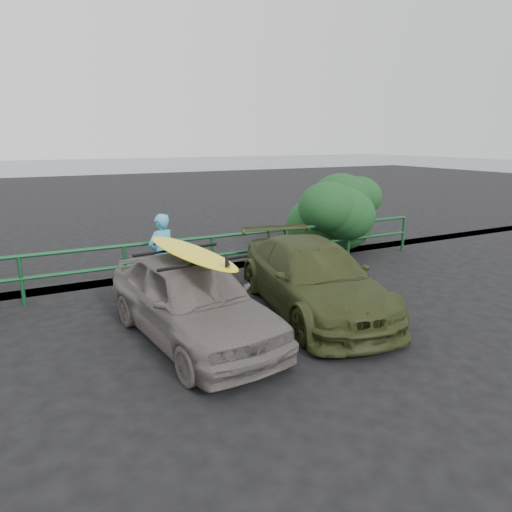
{
  "coord_description": "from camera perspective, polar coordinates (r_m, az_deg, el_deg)",
  "views": [
    {
      "loc": [
        -2.8,
        -4.65,
        3.19
      ],
      "look_at": [
        1.03,
        2.82,
        1.04
      ],
      "focal_mm": 32.0,
      "sensor_mm": 36.0,
      "label": 1
    }
  ],
  "objects": [
    {
      "name": "ground",
      "position": [
        6.3,
        3.49,
        -16.08
      ],
      "size": [
        80.0,
        80.0,
        0.0
      ],
      "primitive_type": "plane",
      "color": "black"
    },
    {
      "name": "ocean",
      "position": [
        64.79,
        -25.09,
        10.24
      ],
      "size": [
        200.0,
        200.0,
        0.0
      ],
      "primitive_type": "plane",
      "color": "slate",
      "rests_on": "ground"
    },
    {
      "name": "guardrail",
      "position": [
        10.4,
        -10.61,
        -0.75
      ],
      "size": [
        14.0,
        0.08,
        1.04
      ],
      "primitive_type": null,
      "color": "#154A26",
      "rests_on": "ground"
    },
    {
      "name": "shrub_right",
      "position": [
        12.99,
        10.25,
        4.56
      ],
      "size": [
        3.2,
        2.4,
        2.05
      ],
      "primitive_type": null,
      "color": "#1A471E",
      "rests_on": "ground"
    },
    {
      "name": "sedan",
      "position": [
        7.48,
        -8.07,
        -5.31
      ],
      "size": [
        2.1,
        4.22,
        1.38
      ],
      "primitive_type": "imported",
      "rotation": [
        0.0,
        0.0,
        0.12
      ],
      "color": "#685F5D",
      "rests_on": "ground"
    },
    {
      "name": "olive_vehicle",
      "position": [
        8.72,
        7.11,
        -2.66
      ],
      "size": [
        2.58,
        4.75,
        1.31
      ],
      "primitive_type": "imported",
      "rotation": [
        0.0,
        0.0,
        -0.17
      ],
      "color": "#343C1A",
      "rests_on": "ground"
    },
    {
      "name": "man",
      "position": [
        9.71,
        -11.67,
        0.18
      ],
      "size": [
        0.74,
        0.62,
        1.72
      ],
      "primitive_type": "imported",
      "rotation": [
        0.0,
        0.0,
        3.53
      ],
      "color": "#45ADD1",
      "rests_on": "ground"
    },
    {
      "name": "roof_rack",
      "position": [
        7.27,
        -8.27,
        0.01
      ],
      "size": [
        1.61,
        1.22,
        0.05
      ],
      "primitive_type": null,
      "rotation": [
        0.0,
        0.0,
        0.12
      ],
      "color": "black",
      "rests_on": "sedan"
    },
    {
      "name": "surfboard",
      "position": [
        7.25,
        -8.28,
        0.52
      ],
      "size": [
        0.91,
        2.85,
        0.08
      ],
      "primitive_type": "ellipsoid",
      "rotation": [
        0.0,
        0.0,
        0.12
      ],
      "color": "yellow",
      "rests_on": "roof_rack"
    }
  ]
}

